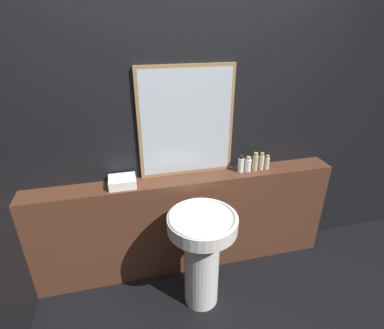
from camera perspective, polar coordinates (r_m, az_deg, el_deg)
wall_back at (r=2.41m, az=-1.90°, el=6.21°), size 8.00×0.06×2.50m
vanity_counter at (r=2.67m, az=-1.01°, el=-11.11°), size 2.56×0.22×0.90m
pedestal_sink at (r=2.32m, az=1.91°, el=-15.85°), size 0.51×0.51×0.82m
mirror at (r=2.34m, az=-1.05°, el=7.95°), size 0.75×0.03×0.87m
towel_stack at (r=2.37m, az=-13.12°, el=-3.19°), size 0.21×0.17×0.07m
shampoo_bottle at (r=2.53m, az=9.30°, el=0.06°), size 0.05×0.05×0.15m
conditioner_bottle at (r=2.56m, az=10.63°, el=0.02°), size 0.05×0.05×0.13m
lotion_bottle at (r=2.58m, az=11.94°, el=0.44°), size 0.05×0.05×0.16m
body_wash_bottle at (r=2.60m, az=13.09°, el=0.50°), size 0.04×0.04×0.15m
hand_soap_bottle at (r=2.63m, az=14.11°, el=0.37°), size 0.04×0.04×0.13m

